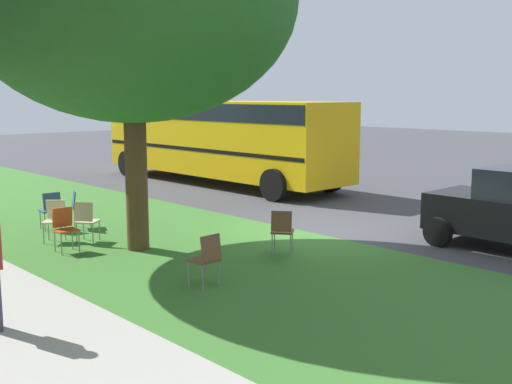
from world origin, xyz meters
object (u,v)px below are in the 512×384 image
(chair_0, at_px, (207,256))
(chair_4, at_px, (79,206))
(chair_6, at_px, (65,226))
(chair_2, at_px, (55,217))
(chair_1, at_px, (282,228))
(chair_5, at_px, (51,208))
(chair_3, at_px, (86,218))
(school_bus, at_px, (219,133))

(chair_0, height_order, chair_4, same)
(chair_4, height_order, chair_6, same)
(chair_2, height_order, chair_4, same)
(chair_1, relative_size, chair_6, 1.00)
(chair_5, bearing_deg, chair_6, 161.73)
(chair_0, xyz_separation_m, chair_4, (5.61, -0.69, 0.00))
(chair_1, relative_size, chair_3, 1.00)
(school_bus, bearing_deg, chair_2, 118.03)
(chair_1, relative_size, chair_5, 1.00)
(chair_0, relative_size, chair_5, 1.00)
(chair_1, bearing_deg, chair_4, 18.89)
(chair_0, relative_size, chair_3, 1.00)
(chair_2, height_order, chair_6, same)
(chair_2, bearing_deg, chair_0, -175.99)
(chair_0, xyz_separation_m, chair_5, (5.86, -0.11, 0.00))
(school_bus, bearing_deg, chair_3, 122.39)
(chair_3, xyz_separation_m, chair_6, (-0.40, 0.67, 0.00))
(chair_2, relative_size, school_bus, 0.08)
(chair_3, bearing_deg, chair_6, 120.50)
(chair_5, distance_m, school_bus, 8.50)
(chair_1, xyz_separation_m, chair_5, (5.22, 2.28, 0.00))
(chair_3, relative_size, chair_5, 1.00)
(chair_0, relative_size, chair_6, 1.00)
(chair_1, xyz_separation_m, school_bus, (8.45, -5.49, 1.24))
(chair_5, bearing_deg, chair_4, -113.38)
(chair_1, distance_m, chair_5, 5.70)
(chair_1, xyz_separation_m, chair_3, (3.51, 2.30, 0.00))
(chair_3, height_order, chair_5, same)
(chair_5, xyz_separation_m, chair_6, (-2.11, 0.70, 0.00))
(chair_2, distance_m, chair_3, 0.71)
(chair_3, xyz_separation_m, chair_5, (1.71, -0.02, 0.00))
(chair_2, bearing_deg, chair_3, -143.76)
(chair_1, relative_size, chair_4, 1.00)
(chair_0, distance_m, chair_4, 5.65)
(chair_1, height_order, chair_3, same)
(chair_0, bearing_deg, chair_5, -1.10)
(chair_3, height_order, chair_6, same)
(chair_2, relative_size, chair_3, 1.00)
(chair_1, height_order, chair_4, same)
(chair_5, bearing_deg, chair_2, 158.76)
(school_bus, bearing_deg, chair_1, 147.00)
(chair_2, bearing_deg, chair_6, 165.36)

